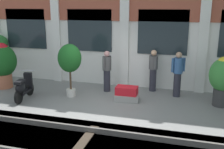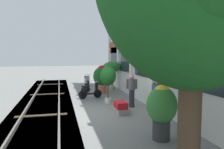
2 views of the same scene
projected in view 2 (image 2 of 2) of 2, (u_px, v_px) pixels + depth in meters
name	position (u px, v px, depth m)	size (l,w,h in m)	color
ground_plane	(99.00, 112.00, 9.74)	(80.00, 80.00, 0.00)	slate
apartment_facade	(159.00, 20.00, 10.01)	(18.14, 0.64, 8.31)	silver
rail_tracks	(42.00, 118.00, 9.17)	(25.78, 2.80, 0.43)	#5B5449
potted_plant_tall_urn	(112.00, 67.00, 15.79)	(1.37, 1.37, 2.04)	tan
potted_plant_square_trough	(121.00, 108.00, 9.45)	(0.89, 0.62, 0.51)	gray
potted_plant_glazed_jar	(162.00, 107.00, 6.45)	(0.91, 0.91, 1.66)	#333333
potted_plant_terracotta_small	(108.00, 77.00, 11.33)	(0.84, 0.84, 1.94)	beige
potted_plant_stone_basin	(102.00, 77.00, 14.36)	(1.12, 1.12, 1.83)	#B76647
scooter_near_curb	(87.00, 81.00, 17.59)	(1.38, 0.50, 0.98)	black
scooter_second_parked	(89.00, 91.00, 12.63)	(0.52, 1.38, 0.98)	black
resident_by_doorway	(132.00, 90.00, 10.52)	(0.34, 0.51, 1.59)	#282833
resident_watching_tracks	(157.00, 100.00, 7.99)	(0.48, 0.34, 1.66)	#282833
resident_near_plants	(157.00, 95.00, 8.99)	(0.34, 0.49, 1.62)	#282833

